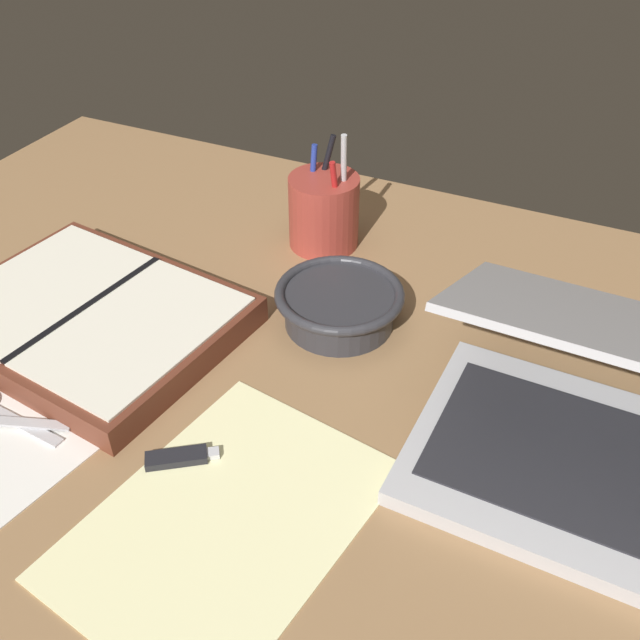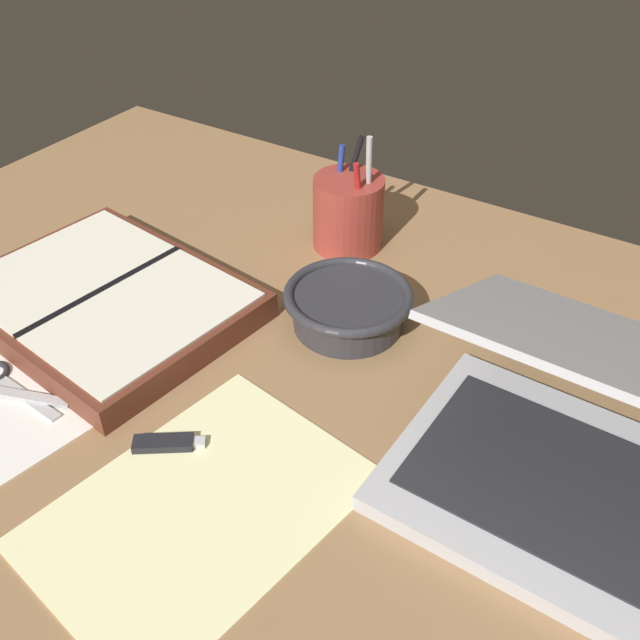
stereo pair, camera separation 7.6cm
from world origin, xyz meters
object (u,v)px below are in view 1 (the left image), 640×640
laptop (598,420)px  bowl (339,304)px  pen_cup (324,211)px  planner (90,318)px

laptop → bowl: size_ratio=2.13×
pen_cup → planner: 34.52cm
laptop → planner: laptop is taller
bowl → pen_cup: 18.51cm
pen_cup → laptop: bearing=-31.9°
bowl → planner: bearing=-152.0°
laptop → pen_cup: (-40.23, 25.02, 0.03)cm
laptop → bowl: 32.30cm
pen_cup → bowl: bearing=-59.3°
laptop → bowl: laptop is taller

